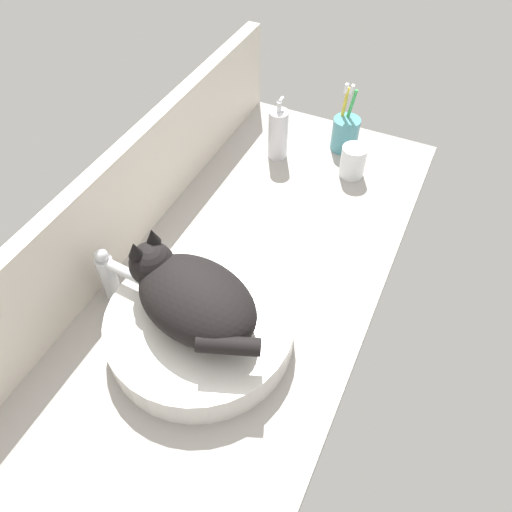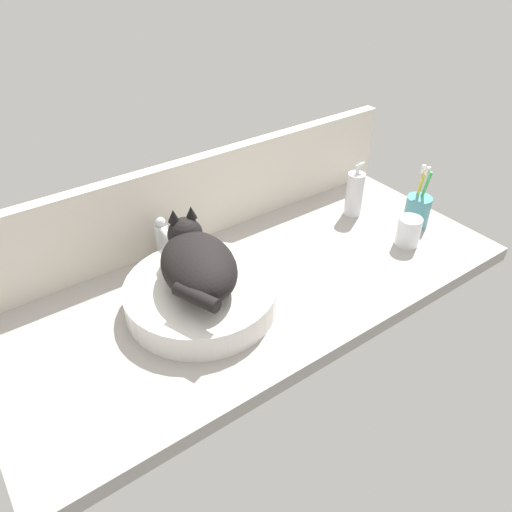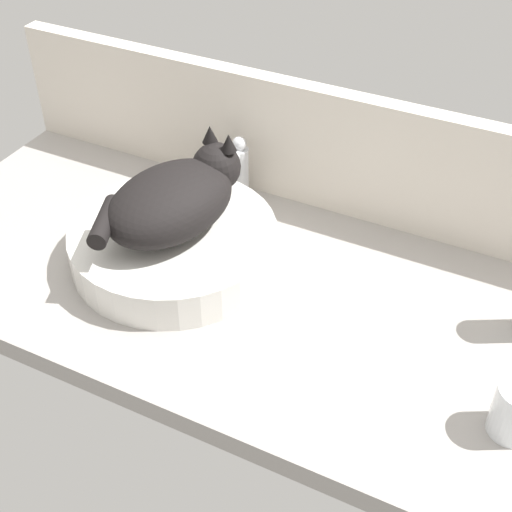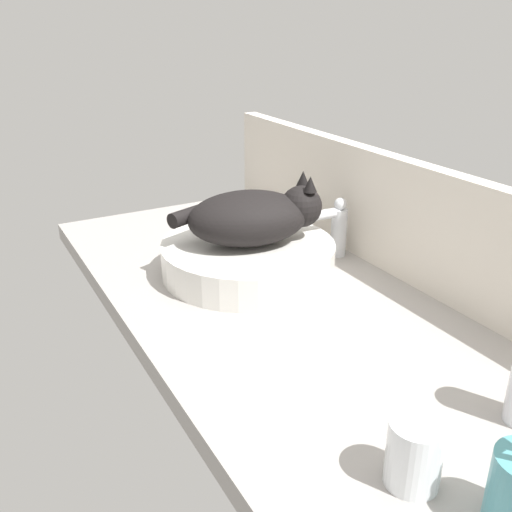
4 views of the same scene
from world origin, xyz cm
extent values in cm
cube|color=#9E9993|center=(0.00, 0.00, -2.00)|extent=(134.04, 59.17, 4.00)
cube|color=silver|center=(0.00, 27.78, 12.25)|extent=(134.04, 3.60, 24.50)
cylinder|color=silver|center=(-16.37, -0.35, 3.42)|extent=(36.63, 36.63, 6.83)
ellipsoid|color=black|center=(-16.37, -0.35, 12.33)|extent=(22.45, 28.32, 11.00)
sphere|color=black|center=(-13.55, 11.18, 13.83)|extent=(8.80, 8.80, 8.80)
cone|color=black|center=(-15.45, 12.68, 19.23)|extent=(2.80, 2.80, 3.20)
cone|color=black|center=(-11.17, 11.63, 19.23)|extent=(2.80, 2.80, 3.20)
cylinder|color=black|center=(-22.61, -9.77, 12.83)|extent=(6.87, 11.42, 3.20)
cylinder|color=silver|center=(-14.88, 22.46, 5.50)|extent=(3.60, 3.60, 11.00)
cylinder|color=silver|center=(-15.20, 17.47, 10.40)|extent=(2.85, 10.12, 2.20)
sphere|color=silver|center=(-14.88, 22.46, 12.20)|extent=(2.80, 2.80, 2.80)
cylinder|color=silver|center=(44.17, 9.98, 6.96)|extent=(5.28, 5.28, 13.92)
cylinder|color=silver|center=(44.17, 9.98, 15.32)|extent=(1.20, 1.20, 2.80)
cylinder|color=silver|center=(45.37, 9.98, 16.72)|extent=(2.20, 1.00, 1.00)
cylinder|color=teal|center=(55.43, -5.49, 4.64)|extent=(7.44, 7.44, 9.27)
cylinder|color=green|center=(56.78, -5.09, 8.90)|extent=(1.60, 3.25, 16.98)
cube|color=white|center=(56.78, -5.09, 17.40)|extent=(1.30, 1.13, 2.54)
cylinder|color=yellow|center=(56.68, -3.59, 8.90)|extent=(2.14, 1.72, 17.04)
cube|color=white|center=(56.68, -3.59, 17.40)|extent=(1.37, 0.91, 2.52)
cylinder|color=white|center=(45.10, -11.10, 4.27)|extent=(6.60, 6.60, 8.55)
cylinder|color=silver|center=(45.10, -11.10, 3.21)|extent=(5.81, 5.81, 6.41)
camera|label=1|loc=(-60.66, -32.82, 85.85)|focal=35.00mm
camera|label=2|loc=(-58.79, -82.03, 81.81)|focal=35.00mm
camera|label=3|loc=(40.49, -81.54, 82.65)|focal=50.00mm
camera|label=4|loc=(81.38, -52.14, 51.31)|focal=40.00mm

